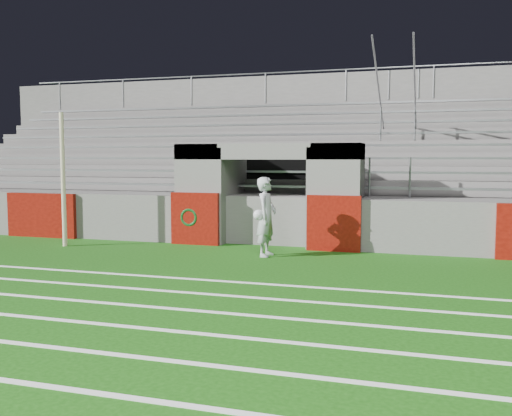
% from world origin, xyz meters
% --- Properties ---
extents(ground, '(90.00, 90.00, 0.00)m').
position_xyz_m(ground, '(0.00, 0.00, 0.00)').
color(ground, '#13460B').
rests_on(ground, ground).
extents(field_post, '(0.11, 0.11, 3.37)m').
position_xyz_m(field_post, '(-4.88, 1.73, 1.69)').
color(field_post, beige).
rests_on(field_post, ground).
extents(field_markings, '(28.00, 8.09, 0.01)m').
position_xyz_m(field_markings, '(0.00, -5.00, 0.01)').
color(field_markings, white).
rests_on(field_markings, ground).
extents(stadium_structure, '(26.00, 8.48, 5.42)m').
position_xyz_m(stadium_structure, '(0.00, 7.97, 1.49)').
color(stadium_structure, '#595755').
rests_on(stadium_structure, ground).
extents(goalkeeper_with_ball, '(0.50, 0.67, 1.81)m').
position_xyz_m(goalkeeper_with_ball, '(0.44, 1.81, 0.91)').
color(goalkeeper_with_ball, '#A7ADB1').
rests_on(goalkeeper_with_ball, ground).
extents(hose_coil, '(0.57, 0.15, 0.58)m').
position_xyz_m(hose_coil, '(-1.95, 2.93, 0.74)').
color(hose_coil, '#0C3C12').
rests_on(hose_coil, ground).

